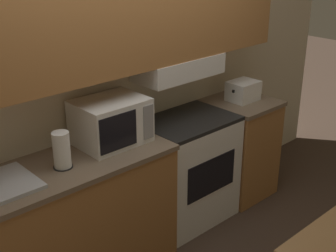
# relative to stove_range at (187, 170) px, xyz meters

# --- Properties ---
(ground_plane) EXTENTS (16.00, 16.00, 0.00)m
(ground_plane) POSITION_rel_stove_range_xyz_m (-0.50, 0.27, -0.45)
(ground_plane) COLOR #3D2D23
(wall_back) EXTENTS (5.26, 0.38, 2.55)m
(wall_back) POSITION_rel_stove_range_xyz_m (-0.49, 0.21, 1.01)
(wall_back) COLOR beige
(wall_back) RESTS_ON ground_plane
(lower_counter_main) EXTENTS (1.56, 0.59, 0.91)m
(lower_counter_main) POSITION_rel_stove_range_xyz_m (-1.16, -0.01, 0.00)
(lower_counter_main) COLOR #A36B38
(lower_counter_main) RESTS_ON ground_plane
(lower_counter_right_stub) EXTENTS (0.55, 0.59, 0.91)m
(lower_counter_right_stub) POSITION_rel_stove_range_xyz_m (0.66, -0.01, 0.00)
(lower_counter_right_stub) COLOR #A36B38
(lower_counter_right_stub) RESTS_ON ground_plane
(stove_range) EXTENTS (0.76, 0.55, 0.91)m
(stove_range) POSITION_rel_stove_range_xyz_m (0.00, 0.00, 0.00)
(stove_range) COLOR white
(stove_range) RESTS_ON ground_plane
(microwave) EXTENTS (0.48, 0.38, 0.32)m
(microwave) POSITION_rel_stove_range_xyz_m (-0.70, 0.06, 0.61)
(microwave) COLOR white
(microwave) RESTS_ON lower_counter_main
(toaster) EXTENTS (0.27, 0.21, 0.17)m
(toaster) POSITION_rel_stove_range_xyz_m (0.68, -0.01, 0.54)
(toaster) COLOR white
(toaster) RESTS_ON lower_counter_right_stub
(paper_towel_roll) EXTENTS (0.13, 0.13, 0.24)m
(paper_towel_roll) POSITION_rel_stove_range_xyz_m (-1.16, -0.04, 0.57)
(paper_towel_roll) COLOR black
(paper_towel_roll) RESTS_ON lower_counter_main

